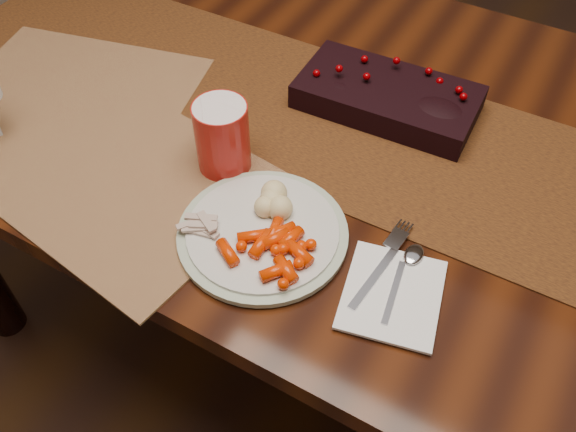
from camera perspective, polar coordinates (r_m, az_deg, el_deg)
The scene contains 14 objects.
floor at distance 1.71m, azimuth 4.90°, elevation -11.08°, with size 5.00×5.00×0.00m, color black.
dining_table at distance 1.40m, azimuth 5.90°, elevation -3.44°, with size 1.80×1.00×0.75m, color black.
table_runner at distance 1.10m, azimuth 9.45°, elevation 6.98°, with size 1.89×0.39×0.00m, color black.
centerpiece at distance 1.15m, azimuth 9.32°, elevation 11.25°, with size 0.32×0.17×0.06m, color black, non-canonical shape.
placemat_main at distance 1.06m, azimuth -15.60°, elevation 3.69°, with size 0.48×0.36×0.00m, color olive.
placemat_second at distance 1.27m, azimuth -19.08°, elevation 11.15°, with size 0.44×0.32×0.00m, color #986A4B.
dinner_plate at distance 0.93m, azimuth -2.38°, elevation -1.57°, with size 0.26×0.26×0.01m, color silver.
baby_carrots at distance 0.89m, azimuth -1.91°, elevation -2.95°, with size 0.11×0.09×0.02m, color red, non-canonical shape.
mashed_potatoes at distance 0.94m, azimuth -1.48°, elevation 1.69°, with size 0.08×0.07×0.05m, color #E5D98C, non-canonical shape.
turkey_shreds at distance 0.93m, azimuth -8.07°, elevation -0.95°, with size 0.07×0.06×0.02m, color #BFA59B, non-canonical shape.
napkin at distance 0.88m, azimuth 9.72°, elevation -7.23°, with size 0.14×0.16×0.01m, color white.
fork at distance 0.90m, azimuth 8.57°, elevation -4.80°, with size 0.02×0.16×0.00m, color silver, non-canonical shape.
spoon at distance 0.89m, azimuth 10.44°, elevation -5.91°, with size 0.03×0.14×0.00m, color #B2B4C5, non-canonical shape.
red_cup at distance 1.01m, azimuth -6.17°, elevation 7.38°, with size 0.09×0.09×0.12m, color #B51A13.
Camera 1 is at (0.29, -0.80, 1.48)m, focal length 38.00 mm.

